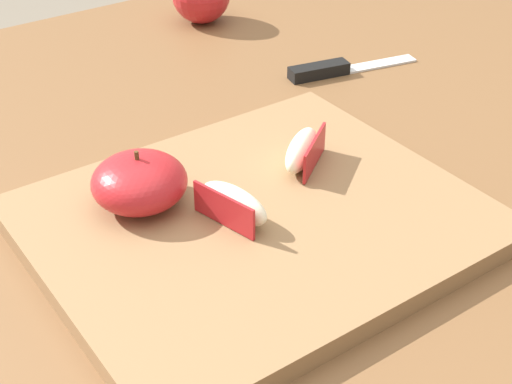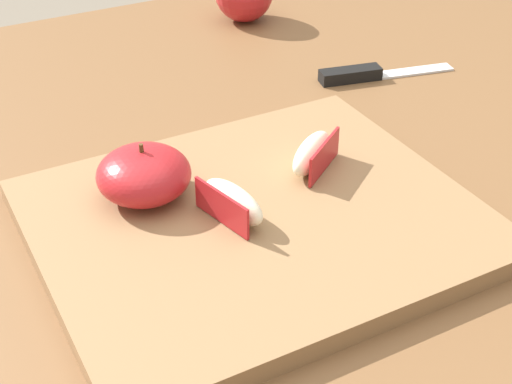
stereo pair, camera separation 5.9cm
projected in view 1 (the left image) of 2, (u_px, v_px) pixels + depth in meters
The scene contains 6 objects.
dining_table at pixel (139, 294), 0.69m from camera, with size 1.37×0.91×0.76m.
cutting_board at pixel (256, 222), 0.61m from camera, with size 0.34×0.29×0.02m.
apple_half_skin_up at pixel (139, 182), 0.60m from camera, with size 0.08×0.08×0.05m.
apple_wedge_back at pixel (233, 204), 0.59m from camera, with size 0.04×0.07×0.03m.
apple_wedge_near_knife at pixel (303, 150), 0.65m from camera, with size 0.07×0.06×0.03m.
paring_knife at pixel (330, 70), 0.85m from camera, with size 0.16×0.05×0.01m.
Camera 1 is at (-0.21, -0.49, 1.13)m, focal length 52.57 mm.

